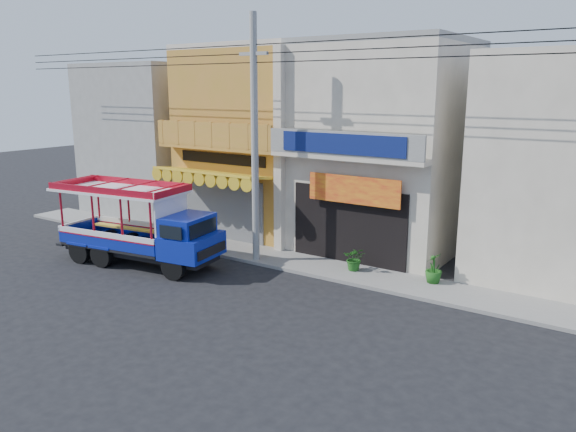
% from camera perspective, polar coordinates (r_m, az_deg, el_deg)
% --- Properties ---
extents(ground, '(90.00, 90.00, 0.00)m').
position_cam_1_polar(ground, '(18.30, -7.01, -7.82)').
color(ground, black).
rests_on(ground, ground).
extents(sidewalk, '(30.00, 2.00, 0.12)m').
position_cam_1_polar(sidewalk, '(21.28, 0.06, -4.55)').
color(sidewalk, slate).
rests_on(sidewalk, ground).
extents(shophouse_left, '(6.00, 7.50, 8.24)m').
position_cam_1_polar(shophouse_left, '(25.95, -2.41, 7.74)').
color(shophouse_left, '#B28327').
rests_on(shophouse_left, ground).
extents(shophouse_right, '(6.00, 6.75, 8.24)m').
position_cam_1_polar(shophouse_right, '(22.92, 9.86, 6.87)').
color(shophouse_right, '#BCB09A').
rests_on(shophouse_right, ground).
extents(party_pilaster, '(0.35, 0.30, 8.00)m').
position_cam_1_polar(party_pilaster, '(21.70, -0.88, 6.44)').
color(party_pilaster, '#BCB09A').
rests_on(party_pilaster, ground).
extents(filler_building_left, '(6.00, 6.00, 7.60)m').
position_cam_1_polar(filler_building_left, '(30.66, -13.06, 7.65)').
color(filler_building_left, gray).
rests_on(filler_building_left, ground).
extents(utility_pole, '(28.00, 0.26, 9.00)m').
position_cam_1_polar(utility_pole, '(20.27, -3.08, 8.90)').
color(utility_pole, gray).
rests_on(utility_pole, ground).
extents(songthaew_truck, '(6.71, 2.97, 3.03)m').
position_cam_1_polar(songthaew_truck, '(21.06, -14.00, -1.17)').
color(songthaew_truck, black).
rests_on(songthaew_truck, ground).
extents(green_sign, '(0.59, 0.27, 0.90)m').
position_cam_1_polar(green_sign, '(25.45, -12.11, -0.89)').
color(green_sign, black).
rests_on(green_sign, sidewalk).
extents(potted_plant_a, '(0.96, 0.90, 0.86)m').
position_cam_1_polar(potted_plant_a, '(20.01, 6.81, -4.31)').
color(potted_plant_a, '#1D5518').
rests_on(potted_plant_a, sidewalk).
extents(potted_plant_c, '(0.63, 0.63, 1.01)m').
position_cam_1_polar(potted_plant_c, '(19.24, 14.60, -5.14)').
color(potted_plant_c, '#1D5518').
rests_on(potted_plant_c, sidewalk).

